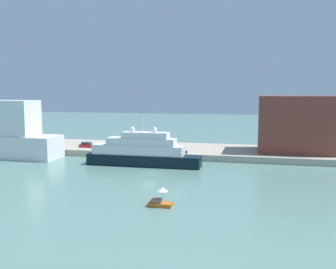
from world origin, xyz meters
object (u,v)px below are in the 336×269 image
object	(u,v)px
work_barge	(103,159)
person_figure	(100,147)
small_motorboat	(160,200)
mooring_bollard	(186,152)
large_yacht	(142,152)
harbor_building	(296,124)
parked_car	(87,145)

from	to	relation	value
work_barge	person_figure	size ratio (longest dim) A/B	3.18
small_motorboat	mooring_bollard	xyz separation A→B (m)	(-2.87, 38.11, 0.90)
small_motorboat	person_figure	size ratio (longest dim) A/B	2.14
large_yacht	mooring_bollard	world-z (taller)	large_yacht
work_barge	harbor_building	size ratio (longest dim) A/B	0.29
parked_car	harbor_building	bearing A→B (deg)	5.06
harbor_building	person_figure	bearing A→B (deg)	-171.13
parked_car	mooring_bollard	bearing A→B (deg)	-8.30
large_yacht	harbor_building	world-z (taller)	harbor_building
parked_car	large_yacht	bearing A→B (deg)	-34.16
mooring_bollard	small_motorboat	bearing A→B (deg)	-85.69
work_barge	mooring_bollard	bearing A→B (deg)	15.82
large_yacht	small_motorboat	world-z (taller)	large_yacht
harbor_building	person_figure	distance (m)	50.91
small_motorboat	harbor_building	size ratio (longest dim) A/B	0.19
harbor_building	mooring_bollard	xyz separation A→B (m)	(-26.51, -9.00, -6.74)
harbor_building	parked_car	distance (m)	55.49
large_yacht	harbor_building	xyz separation A→B (m)	(35.18, 18.23, 5.56)
mooring_bollard	parked_car	bearing A→B (deg)	171.70
person_figure	harbor_building	bearing A→B (deg)	8.87
parked_car	small_motorboat	bearing A→B (deg)	-53.50
large_yacht	person_figure	world-z (taller)	large_yacht
person_figure	small_motorboat	bearing A→B (deg)	-56.24
harbor_building	person_figure	xyz separation A→B (m)	(-49.92, -7.79, -6.30)
work_barge	person_figure	bearing A→B (deg)	118.76
parked_car	mooring_bollard	distance (m)	28.69
parked_car	person_figure	size ratio (longest dim) A/B	2.50
small_motorboat	person_figure	world-z (taller)	person_figure
person_figure	parked_car	bearing A→B (deg)	149.50
work_barge	large_yacht	bearing A→B (deg)	-18.36
mooring_bollard	harbor_building	bearing A→B (deg)	18.75
large_yacht	work_barge	distance (m)	11.89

